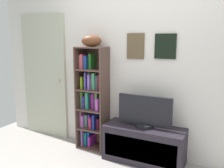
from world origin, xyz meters
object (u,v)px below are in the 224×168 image
at_px(football, 92,41).
at_px(tv_stand, 144,144).
at_px(door, 45,76).
at_px(bookshelf, 92,99).
at_px(television, 145,112).

relative_size(football, tv_stand, 0.27).
distance_m(tv_stand, door, 1.94).
xyz_separation_m(football, door, (-0.97, 0.12, -0.57)).
xyz_separation_m(bookshelf, football, (0.02, -0.03, 0.83)).
height_order(bookshelf, tv_stand, bookshelf).
distance_m(bookshelf, football, 0.83).
distance_m(football, television, 1.20).
bearing_deg(tv_stand, television, 90.00).
bearing_deg(door, television, -5.78).
xyz_separation_m(tv_stand, door, (-1.78, 0.18, 0.75)).
bearing_deg(bookshelf, football, -55.39).
xyz_separation_m(bookshelf, television, (0.83, -0.09, -0.06)).
height_order(bookshelf, door, door).
distance_m(football, tv_stand, 1.55).
distance_m(bookshelf, door, 0.99).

